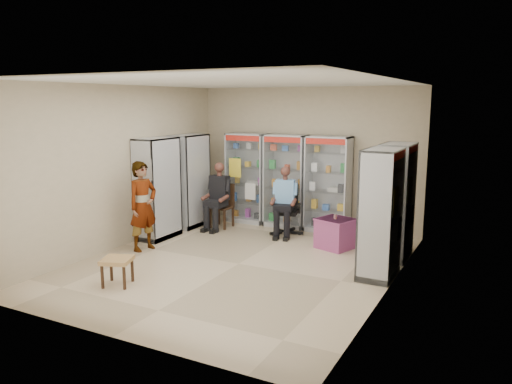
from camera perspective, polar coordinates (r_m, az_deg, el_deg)
The scene contains 18 objects.
floor at distance 8.51m, azimuth -1.99°, elevation -8.19°, with size 6.00×6.00×0.00m, color tan.
room_shell at distance 8.10m, azimuth -2.07°, elevation 5.13°, with size 5.02×6.02×3.01m.
cabinet_back_left at distance 11.21m, azimuth -0.96°, elevation 1.61°, with size 0.90×0.50×2.00m, color silver.
cabinet_back_mid at distance 10.80m, azimuth 3.48°, elevation 1.25°, with size 0.90×0.50×2.00m, color silver.
cabinet_back_right at distance 10.46m, azimuth 8.24°, elevation 0.86°, with size 0.90×0.50×2.00m, color silver.
cabinet_right_far at distance 8.96m, azimuth 15.70°, elevation -1.01°, with size 0.50×0.90×2.00m, color #A7A8AE.
cabinet_right_near at distance 7.91m, azimuth 14.05°, elevation -2.42°, with size 0.50×0.90×2.00m, color silver.
cabinet_left_far at distance 10.92m, azimuth -7.60°, elevation 1.28°, with size 0.50×0.90×2.00m, color #9FA2A6.
cabinet_left_near at distance 10.05m, azimuth -11.19°, elevation 0.39°, with size 0.50×0.90×2.00m, color #B8BBC0.
wooden_chair at distance 10.81m, azimuth -3.96°, elevation -1.60°, with size 0.42×0.42×0.94m, color black.
seated_customer at distance 10.73m, azimuth -4.12°, elevation -0.61°, with size 0.44×0.60×1.34m, color black, non-canonical shape.
office_chair at distance 10.23m, azimuth 3.47°, elevation -2.00°, with size 0.57×0.57×1.04m, color black.
seated_shopkeeper at distance 10.16m, azimuth 3.37°, elevation -1.27°, with size 0.44×0.61×1.32m, color #6DADD8, non-canonical shape.
pink_trunk at distance 9.42m, azimuth 9.06°, elevation -4.69°, with size 0.58×0.56×0.56m, color #B74981.
tea_glass at distance 9.31m, azimuth 9.07°, elevation -2.79°, with size 0.07×0.07×0.09m, color #5A1807.
woven_stool_a at distance 9.43m, azimuth 9.31°, elevation -5.33°, with size 0.36×0.36×0.36m, color #AB7348.
woven_stool_b at distance 7.79m, azimuth -15.55°, elevation -8.75°, with size 0.42×0.42×0.42m, color olive.
standing_man at distance 9.31m, azimuth -12.79°, elevation -1.58°, with size 0.60×0.39×1.64m, color gray.
Camera 1 is at (3.97, -7.02, 2.71)m, focal length 35.00 mm.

